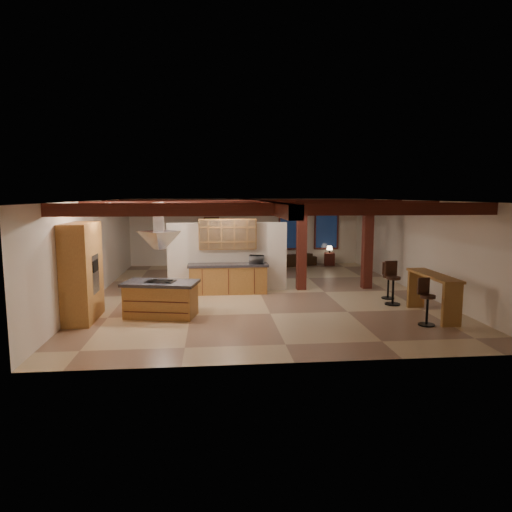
% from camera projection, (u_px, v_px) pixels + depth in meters
% --- Properties ---
extents(ground, '(12.00, 12.00, 0.00)m').
position_uv_depth(ground, '(260.00, 293.00, 14.32)').
color(ground, '#CBB287').
rests_on(ground, ground).
extents(room_walls, '(12.00, 12.00, 12.00)m').
position_uv_depth(room_walls, '(260.00, 237.00, 14.09)').
color(room_walls, silver).
rests_on(room_walls, ground).
extents(ceiling_beams, '(10.00, 12.00, 0.28)m').
position_uv_depth(ceiling_beams, '(260.00, 205.00, 13.96)').
color(ceiling_beams, '#3E160F').
rests_on(ceiling_beams, room_walls).
extents(timber_posts, '(2.50, 0.30, 2.90)m').
position_uv_depth(timber_posts, '(335.00, 235.00, 14.82)').
color(timber_posts, '#3E160F').
rests_on(timber_posts, ground).
extents(partition_wall, '(3.80, 0.18, 2.20)m').
position_uv_depth(partition_wall, '(228.00, 257.00, 14.57)').
color(partition_wall, silver).
rests_on(partition_wall, ground).
extents(pantry_cabinet, '(0.67, 1.60, 2.40)m').
position_uv_depth(pantry_cabinet, '(82.00, 272.00, 11.15)').
color(pantry_cabinet, '#A77635').
rests_on(pantry_cabinet, ground).
extents(back_counter, '(2.50, 0.66, 0.94)m').
position_uv_depth(back_counter, '(228.00, 278.00, 14.27)').
color(back_counter, '#A77635').
rests_on(back_counter, ground).
extents(upper_display_cabinet, '(1.80, 0.36, 0.95)m').
position_uv_depth(upper_display_cabinet, '(228.00, 234.00, 14.29)').
color(upper_display_cabinet, '#A77635').
rests_on(upper_display_cabinet, partition_wall).
extents(range_hood, '(1.10, 1.10, 1.40)m').
position_uv_depth(range_hood, '(160.00, 247.00, 11.39)').
color(range_hood, silver).
rests_on(range_hood, room_walls).
extents(back_windows, '(2.70, 0.07, 1.70)m').
position_uv_depth(back_windows, '(309.00, 230.00, 20.24)').
color(back_windows, '#3E160F').
rests_on(back_windows, room_walls).
extents(framed_art, '(0.65, 0.05, 0.85)m').
position_uv_depth(framed_art, '(212.00, 227.00, 19.81)').
color(framed_art, '#3E160F').
rests_on(framed_art, room_walls).
extents(recessed_cans, '(3.16, 2.46, 0.03)m').
position_uv_depth(recessed_cans, '(171.00, 203.00, 11.79)').
color(recessed_cans, silver).
rests_on(recessed_cans, room_walls).
extents(kitchen_island, '(2.00, 1.34, 0.91)m').
position_uv_depth(kitchen_island, '(161.00, 299.00, 11.56)').
color(kitchen_island, '#A77635').
rests_on(kitchen_island, ground).
extents(dining_table, '(1.78, 1.00, 0.62)m').
position_uv_depth(dining_table, '(236.00, 268.00, 17.39)').
color(dining_table, '#3E1D0F').
rests_on(dining_table, ground).
extents(sofa, '(2.00, 1.29, 0.54)m').
position_uv_depth(sofa, '(294.00, 259.00, 19.91)').
color(sofa, black).
rests_on(sofa, ground).
extents(microwave, '(0.51, 0.40, 0.25)m').
position_uv_depth(microwave, '(257.00, 259.00, 14.28)').
color(microwave, '#B4B4B8').
rests_on(microwave, back_counter).
extents(bar_counter, '(0.53, 2.07, 1.09)m').
position_uv_depth(bar_counter, '(433.00, 288.00, 11.53)').
color(bar_counter, '#A77635').
rests_on(bar_counter, ground).
extents(side_table, '(0.51, 0.51, 0.54)m').
position_uv_depth(side_table, '(329.00, 259.00, 20.01)').
color(side_table, '#3E160F').
rests_on(side_table, ground).
extents(table_lamp, '(0.26, 0.26, 0.31)m').
position_uv_depth(table_lamp, '(330.00, 248.00, 19.94)').
color(table_lamp, black).
rests_on(table_lamp, side_table).
extents(bar_stool_a, '(0.40, 0.41, 1.11)m').
position_uv_depth(bar_stool_a, '(426.00, 302.00, 10.78)').
color(bar_stool_a, black).
rests_on(bar_stool_a, ground).
extents(bar_stool_b, '(0.43, 0.43, 1.22)m').
position_uv_depth(bar_stool_b, '(393.00, 283.00, 12.81)').
color(bar_stool_b, black).
rests_on(bar_stool_b, ground).
extents(bar_stool_c, '(0.38, 0.39, 1.07)m').
position_uv_depth(bar_stool_c, '(388.00, 280.00, 13.57)').
color(bar_stool_c, black).
rests_on(bar_stool_c, ground).
extents(dining_chairs, '(1.99, 1.99, 1.18)m').
position_uv_depth(dining_chairs, '(236.00, 260.00, 17.35)').
color(dining_chairs, '#3E160F').
rests_on(dining_chairs, ground).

